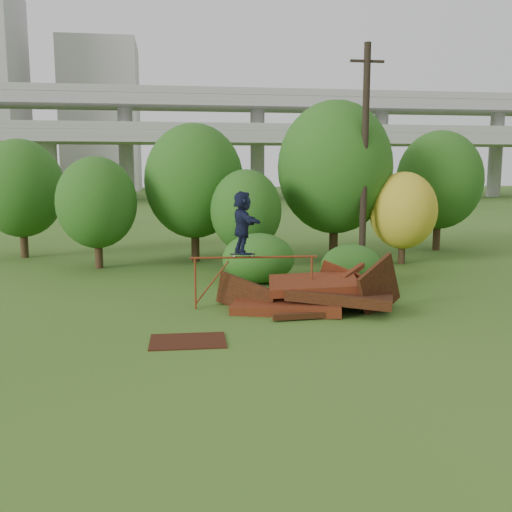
{
  "coord_description": "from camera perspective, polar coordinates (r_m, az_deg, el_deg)",
  "views": [
    {
      "loc": [
        -3.21,
        -14.1,
        4.08
      ],
      "look_at": [
        -0.8,
        2.0,
        1.6
      ],
      "focal_mm": 40.0,
      "sensor_mm": 36.0,
      "label": 1
    }
  ],
  "objects": [
    {
      "name": "skateboard",
      "position": [
        16.71,
        -1.35,
        0.18
      ],
      "size": [
        0.75,
        0.24,
        0.08
      ],
      "rotation": [
        0.0,
        0.0,
        -0.06
      ],
      "color": "black",
      "rests_on": "grind_rail"
    },
    {
      "name": "shrub_left",
      "position": [
        20.54,
        0.25,
        -0.23
      ],
      "size": [
        2.62,
        2.42,
        1.81
      ],
      "primitive_type": "ellipsoid",
      "color": "#1F4211",
      "rests_on": "ground"
    },
    {
      "name": "ground",
      "position": [
        15.02,
        4.18,
        -7.12
      ],
      "size": [
        240.0,
        240.0,
        0.0
      ],
      "primitive_type": "plane",
      "color": "#2D5116",
      "rests_on": "ground"
    },
    {
      "name": "tree_2",
      "position": [
        23.22,
        -1.01,
        4.55
      ],
      "size": [
        2.9,
        2.9,
        4.09
      ],
      "color": "black",
      "rests_on": "ground"
    },
    {
      "name": "tree_6",
      "position": [
        28.48,
        -22.46,
        6.26
      ],
      "size": [
        3.92,
        3.92,
        5.47
      ],
      "color": "black",
      "rests_on": "ground"
    },
    {
      "name": "tree_3",
      "position": [
        25.94,
        7.9,
        8.75
      ],
      "size": [
        5.12,
        5.12,
        7.11
      ],
      "color": "black",
      "rests_on": "ground"
    },
    {
      "name": "tree_1",
      "position": [
        25.45,
        -6.18,
        7.45
      ],
      "size": [
        4.37,
        4.37,
        6.08
      ],
      "color": "black",
      "rests_on": "ground"
    },
    {
      "name": "building_right",
      "position": [
        117.22,
        -15.17,
        13.22
      ],
      "size": [
        14.0,
        14.0,
        28.0
      ],
      "primitive_type": "cube",
      "color": "#9E9E99",
      "rests_on": "ground"
    },
    {
      "name": "scrap_pile",
      "position": [
        16.87,
        5.81,
        -3.95
      ],
      "size": [
        5.52,
        3.29,
        2.02
      ],
      "color": "#3E180B",
      "rests_on": "ground"
    },
    {
      "name": "tree_5",
      "position": [
        30.3,
        17.85,
        7.23
      ],
      "size": [
        4.28,
        4.28,
        6.01
      ],
      "color": "black",
      "rests_on": "ground"
    },
    {
      "name": "skater",
      "position": [
        16.6,
        -1.36,
        3.36
      ],
      "size": [
        0.87,
        1.77,
        1.83
      ],
      "primitive_type": "imported",
      "rotation": [
        0.0,
        0.0,
        1.77
      ],
      "color": "#151A35",
      "rests_on": "skateboard"
    },
    {
      "name": "tree_0",
      "position": [
        24.36,
        -15.65,
        5.16
      ],
      "size": [
        3.27,
        3.27,
        4.62
      ],
      "color": "black",
      "rests_on": "ground"
    },
    {
      "name": "utility_pole",
      "position": [
        23.97,
        10.81,
        9.76
      ],
      "size": [
        1.4,
        0.28,
        9.06
      ],
      "color": "black",
      "rests_on": "ground"
    },
    {
      "name": "grind_rail",
      "position": [
        16.8,
        -0.2,
        -1.19
      ],
      "size": [
        3.76,
        0.28,
        1.55
      ],
      "color": "maroon",
      "rests_on": "ground"
    },
    {
      "name": "tree_4",
      "position": [
        25.42,
        14.51,
        4.42
      ],
      "size": [
        2.89,
        2.89,
        3.99
      ],
      "color": "black",
      "rests_on": "ground"
    },
    {
      "name": "freeway_overpass",
      "position": [
        77.33,
        -6.29,
        13.23
      ],
      "size": [
        160.0,
        15.0,
        13.7
      ],
      "color": "gray",
      "rests_on": "ground"
    },
    {
      "name": "shrub_right",
      "position": [
        20.15,
        9.51,
        -0.97
      ],
      "size": [
        2.12,
        1.94,
        1.5
      ],
      "primitive_type": "ellipsoid",
      "color": "#1F4211",
      "rests_on": "ground"
    },
    {
      "name": "flat_plate",
      "position": [
        13.87,
        -6.83,
        -8.44
      ],
      "size": [
        1.84,
        1.34,
        0.03
      ],
      "primitive_type": "cube",
      "rotation": [
        0.0,
        0.0,
        -0.03
      ],
      "color": "#33160B",
      "rests_on": "ground"
    }
  ]
}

